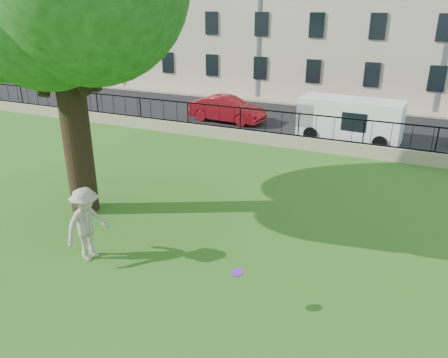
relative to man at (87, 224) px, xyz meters
The scene contains 9 objects.
ground 2.71m from the man, ahead, with size 120.00×120.00×0.00m, color #35721B.
retaining_wall 12.23m from the man, 78.18° to the left, with size 50.00×0.40×0.60m, color tan.
iron_railing 12.21m from the man, 78.18° to the left, with size 50.00×0.05×1.13m.
street 16.86m from the man, 81.46° to the left, with size 60.00×9.00×0.01m, color black.
sidewalk 22.01m from the man, 83.47° to the left, with size 60.00×1.40×0.12m, color tan.
man is the anchor object (origin of this frame).
frisbee 4.54m from the man, ahead, with size 0.27×0.27×0.03m, color purple.
red_sedan 15.46m from the man, 100.03° to the left, with size 1.57×4.50×1.48m, color #AE1522.
white_van 15.03m from the man, 72.58° to the left, with size 5.01×1.95×2.11m, color white.
Camera 1 is at (5.12, -7.86, 6.49)m, focal length 35.00 mm.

